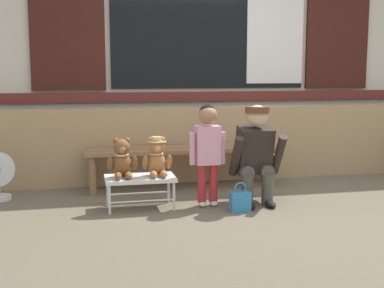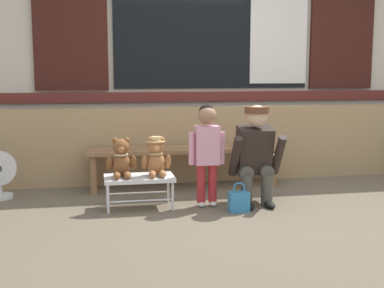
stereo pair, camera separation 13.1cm
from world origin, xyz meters
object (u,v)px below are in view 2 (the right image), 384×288
Objects in this scene: handbag_on_ground at (239,201)px; teddy_bear_with_hat at (156,157)px; small_display_bench at (139,180)px; wooden_bench_long at (184,154)px; adult_crouching at (256,154)px; teddy_bear_plain at (121,159)px; child_standing at (207,144)px.

teddy_bear_with_hat is at bearing 156.85° from handbag_on_ground.
small_display_bench is 2.35× the size of handbag_on_ground.
wooden_bench_long is 0.98m from adult_crouching.
teddy_bear_plain is at bearing 163.61° from handbag_on_ground.
wooden_bench_long is 1.12m from handbag_on_ground.
adult_crouching reaches higher than handbag_on_ground.
teddy_bear_plain is at bearing 176.23° from child_standing.
small_display_bench reaches higher than handbag_on_ground.
wooden_bench_long is 2.21× the size of adult_crouching.
teddy_bear_plain is 1.26m from adult_crouching.
adult_crouching reaches higher than teddy_bear_with_hat.
handbag_on_ground is (0.71, -0.30, -0.38)m from teddy_bear_with_hat.
wooden_bench_long is at bearing 95.35° from child_standing.
handbag_on_ground is at bearing -133.54° from adult_crouching.
adult_crouching reaches higher than teddy_bear_plain.
adult_crouching is at bearing 46.46° from handbag_on_ground.
small_display_bench is at bearing -179.23° from teddy_bear_with_hat.
handbag_on_ground is (0.32, -1.04, -0.28)m from wooden_bench_long.
small_display_bench is 0.25m from teddy_bear_plain.
child_standing reaches higher than adult_crouching.
teddy_bear_with_hat is 0.38× the size of adult_crouching.
child_standing is at bearing -3.77° from teddy_bear_plain.
adult_crouching is 3.49× the size of handbag_on_ground.
adult_crouching is (1.10, -0.06, 0.21)m from small_display_bench.
child_standing is (0.79, -0.05, 0.13)m from teddy_bear_plain.
small_display_bench is 0.67× the size of child_standing.
wooden_bench_long is 1.03m from teddy_bear_plain.
adult_crouching is at bearing -3.14° from small_display_bench.
small_display_bench is at bearing 160.89° from handbag_on_ground.
child_standing is at bearing 178.82° from adult_crouching.
teddy_bear_with_hat is at bearing 0.77° from small_display_bench.
handbag_on_ground is (1.03, -0.30, -0.37)m from teddy_bear_plain.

